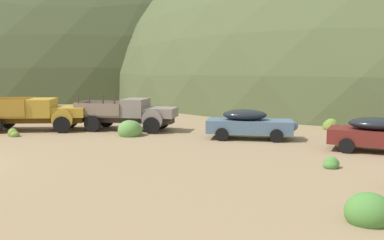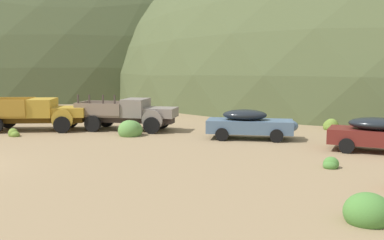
{
  "view_description": "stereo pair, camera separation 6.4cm",
  "coord_description": "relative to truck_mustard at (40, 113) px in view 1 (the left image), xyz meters",
  "views": [
    {
      "loc": [
        11.97,
        -14.99,
        3.99
      ],
      "look_at": [
        8.64,
        6.97,
        1.15
      ],
      "focal_mm": 41.84,
      "sensor_mm": 36.0,
      "label": 1
    },
    {
      "loc": [
        12.03,
        -14.98,
        3.99
      ],
      "look_at": [
        8.64,
        6.97,
        1.15
      ],
      "focal_mm": 41.84,
      "sensor_mm": 36.0,
      "label": 2
    }
  ],
  "objects": [
    {
      "name": "hill_far_left",
      "position": [
        -17.64,
        53.32,
        -1.02
      ],
      "size": [
        77.02,
        78.38,
        53.3
      ],
      "primitive_type": "ellipsoid",
      "color": "#424C2D",
      "rests_on": "ground"
    },
    {
      "name": "hill_distant",
      "position": [
        27.56,
        47.18,
        -1.02
      ],
      "size": [
        75.62,
        89.35,
        44.6
      ],
      "primitive_type": "ellipsoid",
      "color": "#4C5633",
      "rests_on": "ground"
    },
    {
      "name": "truck_mustard",
      "position": [
        0.0,
        0.0,
        0.0
      ],
      "size": [
        6.51,
        3.47,
        1.91
      ],
      "rotation": [
        0.0,
        0.0,
        0.21
      ],
      "color": "#593D12",
      "rests_on": "ground"
    },
    {
      "name": "truck_primer_gray",
      "position": [
        5.53,
        0.82,
        -0.02
      ],
      "size": [
        5.98,
        2.55,
        2.16
      ],
      "rotation": [
        0.0,
        0.0,
        -0.05
      ],
      "color": "#3D322D",
      "rests_on": "ground"
    },
    {
      "name": "car_chalk_blue",
      "position": [
        12.52,
        -1.18,
        -0.2
      ],
      "size": [
        4.75,
        1.96,
        1.57
      ],
      "rotation": [
        0.0,
        0.0,
        -0.01
      ],
      "color": "slate",
      "rests_on": "ground"
    },
    {
      "name": "bush_between_trucks",
      "position": [
        15.69,
        -13.19,
        -0.77
      ],
      "size": [
        1.35,
        1.23,
        1.0
      ],
      "color": "#4C8438",
      "rests_on": "ground"
    },
    {
      "name": "bush_front_left",
      "position": [
        5.85,
        -1.13,
        -0.71
      ],
      "size": [
        1.32,
        1.33,
        1.13
      ],
      "color": "#5B8E42",
      "rests_on": "ground"
    },
    {
      "name": "bush_front_right",
      "position": [
        -0.38,
        -2.31,
        -0.88
      ],
      "size": [
        0.7,
        0.58,
        0.58
      ],
      "color": "olive",
      "rests_on": "ground"
    },
    {
      "name": "bush_back_edge",
      "position": [
        17.13,
        2.82,
        -0.81
      ],
      "size": [
        0.94,
        0.86,
        0.88
      ],
      "color": "olive",
      "rests_on": "ground"
    },
    {
      "name": "bush_near_barrel",
      "position": [
        15.63,
        -7.32,
        -0.88
      ],
      "size": [
        0.62,
        0.62,
        0.55
      ],
      "color": "#4C8438",
      "rests_on": "ground"
    }
  ]
}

